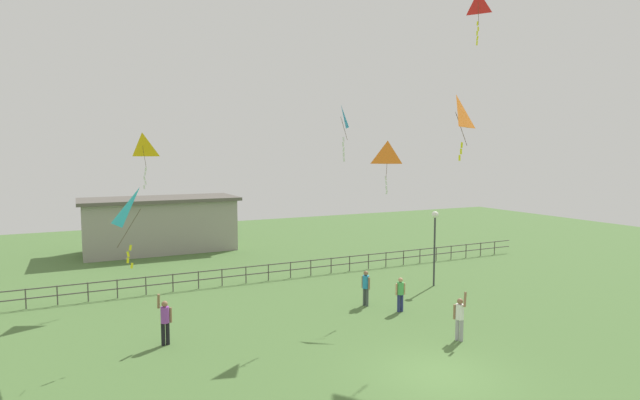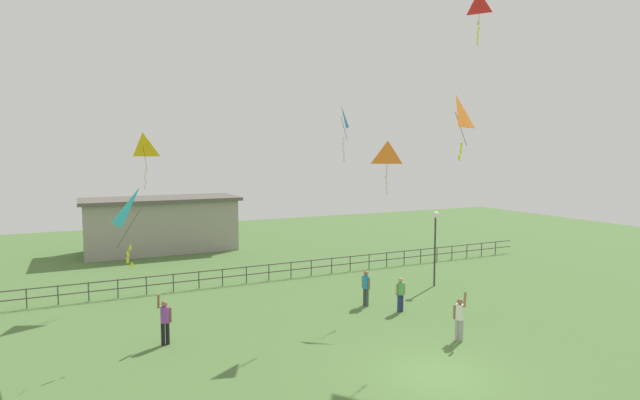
% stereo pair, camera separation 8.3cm
% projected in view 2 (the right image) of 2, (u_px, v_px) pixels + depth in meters
% --- Properties ---
extents(ground_plane, '(80.00, 80.00, 0.00)m').
position_uv_depth(ground_plane, '(438.00, 375.00, 16.26)').
color(ground_plane, '#4C7038').
extents(lamppost, '(0.36, 0.36, 4.10)m').
position_uv_depth(lamppost, '(435.00, 231.00, 27.05)').
color(lamppost, '#38383D').
rests_on(lamppost, ground_plane).
extents(person_0, '(0.51, 0.33, 1.99)m').
position_uv_depth(person_0, '(165.00, 319.00, 18.75)').
color(person_0, black).
rests_on(person_0, ground_plane).
extents(person_1, '(0.47, 0.29, 1.58)m').
position_uv_depth(person_1, '(400.00, 292.00, 22.73)').
color(person_1, navy).
rests_on(person_1, ground_plane).
extents(person_2, '(0.32, 0.51, 1.95)m').
position_uv_depth(person_2, '(459.00, 316.00, 19.14)').
color(person_2, '#99999E').
rests_on(person_2, ground_plane).
extents(person_3, '(0.31, 0.49, 1.69)m').
position_uv_depth(person_3, '(366.00, 286.00, 23.61)').
color(person_3, '#3F4C47').
rests_on(person_3, ground_plane).
extents(kite_0, '(0.75, 0.85, 2.40)m').
position_uv_depth(kite_0, '(478.00, 4.00, 22.66)').
color(kite_0, red).
extents(kite_1, '(1.26, 0.95, 2.26)m').
position_uv_depth(kite_1, '(455.00, 113.00, 17.31)').
color(kite_1, orange).
extents(kite_2, '(1.12, 0.99, 2.75)m').
position_uv_depth(kite_2, '(143.00, 147.00, 24.66)').
color(kite_2, yellow).
extents(kite_3, '(0.58, 0.84, 2.46)m').
position_uv_depth(kite_3, '(341.00, 119.00, 21.57)').
color(kite_3, '#198CD1').
extents(kite_4, '(1.26, 1.20, 2.44)m').
position_uv_depth(kite_4, '(388.00, 155.00, 23.70)').
color(kite_4, orange).
extents(kite_5, '(1.38, 1.18, 2.81)m').
position_uv_depth(kite_5, '(140.00, 210.00, 17.96)').
color(kite_5, '#19B2B2').
extents(waterfront_railing, '(36.02, 0.06, 0.95)m').
position_uv_depth(waterfront_railing, '(276.00, 269.00, 28.64)').
color(waterfront_railing, '#4C4742').
rests_on(waterfront_railing, ground_plane).
extents(pavilion_building, '(11.16, 5.11, 3.99)m').
position_uv_depth(pavilion_building, '(161.00, 224.00, 37.27)').
color(pavilion_building, gray).
rests_on(pavilion_building, ground_plane).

